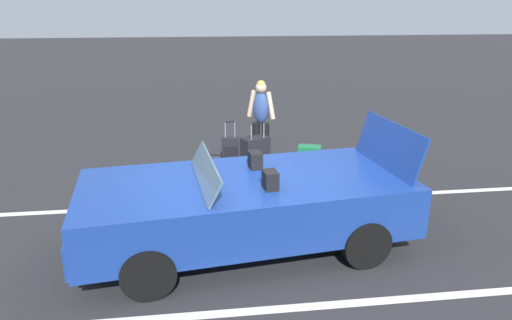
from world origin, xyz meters
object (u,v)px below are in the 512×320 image
(suitcase_small_carryon, at_px, (231,150))
(duffel_bag, at_px, (213,166))
(convertible_car, at_px, (231,206))
(traveler_person, at_px, (261,117))
(suitcase_medium_bright, at_px, (309,162))
(suitcase_large_black, at_px, (255,157))

(suitcase_small_carryon, bearing_deg, duffel_bag, -28.13)
(convertible_car, height_order, traveler_person, traveler_person)
(suitcase_small_carryon, xyz_separation_m, duffel_bag, (0.37, 0.66, -0.09))
(suitcase_small_carryon, bearing_deg, traveler_person, 79.59)
(convertible_car, xyz_separation_m, suitcase_medium_bright, (-1.56, -2.27, -0.28))
(convertible_car, relative_size, suitcase_large_black, 4.19)
(suitcase_small_carryon, bearing_deg, suitcase_medium_bright, 52.09)
(duffel_bag, bearing_deg, suitcase_small_carryon, -119.00)
(suitcase_medium_bright, distance_m, duffel_bag, 1.77)
(suitcase_large_black, relative_size, traveler_person, 0.62)
(suitcase_small_carryon, distance_m, traveler_person, 0.91)
(suitcase_large_black, distance_m, traveler_person, 0.93)
(suitcase_small_carryon, relative_size, duffel_bag, 1.18)
(suitcase_large_black, bearing_deg, convertible_car, 141.69)
(suitcase_large_black, relative_size, suitcase_small_carryon, 1.24)
(convertible_car, relative_size, suitcase_small_carryon, 5.19)
(suitcase_small_carryon, relative_size, traveler_person, 0.50)
(suitcase_small_carryon, bearing_deg, convertible_car, -2.78)
(suitcase_small_carryon, height_order, traveler_person, traveler_person)
(suitcase_medium_bright, relative_size, traveler_person, 0.38)
(suitcase_medium_bright, bearing_deg, convertible_car, -16.92)
(suitcase_medium_bright, distance_m, suitcase_small_carryon, 1.73)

